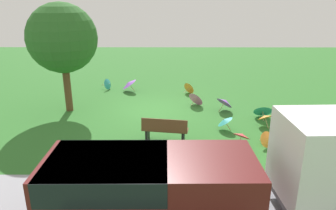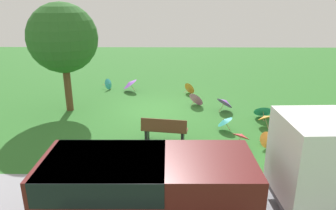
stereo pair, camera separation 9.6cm
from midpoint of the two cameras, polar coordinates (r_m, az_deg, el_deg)
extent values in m
plane|color=#2D6B28|center=(14.20, -2.86, -0.87)|extent=(40.00, 40.00, 0.00)
cube|color=#591919|center=(7.07, -3.22, -14.65)|extent=(4.62, 1.95, 1.35)
cube|color=black|center=(6.98, -11.00, -11.66)|extent=(2.60, 1.95, 0.55)
cylinder|color=black|center=(8.36, -14.18, -13.38)|extent=(0.76, 0.23, 0.76)
cylinder|color=black|center=(8.21, 8.85, -13.64)|extent=(0.76, 0.23, 0.76)
cube|color=brown|center=(10.91, -0.36, -4.49)|extent=(1.65, 0.69, 0.05)
cube|color=brown|center=(10.64, -0.55, -3.80)|extent=(1.60, 0.36, 0.45)
cube|color=black|center=(11.12, -3.62, -5.33)|extent=(0.14, 0.41, 0.45)
cube|color=black|center=(10.92, 2.97, -5.80)|extent=(0.14, 0.41, 0.45)
cylinder|color=brown|center=(14.48, -17.75, 3.50)|extent=(0.31, 0.31, 2.35)
sphere|color=#286023|center=(14.12, -18.58, 11.60)|extent=(2.95, 2.95, 2.95)
cylinder|color=tan|center=(17.14, -6.33, 3.17)|extent=(0.29, 0.03, 0.40)
cone|color=purple|center=(17.09, -6.94, 3.98)|extent=(0.82, 0.89, 0.61)
sphere|color=tan|center=(17.08, -7.09, 4.16)|extent=(0.05, 0.04, 0.05)
cylinder|color=tan|center=(14.59, 4.93, 0.50)|extent=(0.26, 0.27, 0.23)
cone|color=pink|center=(14.72, 5.53, 1.25)|extent=(0.92, 0.91, 0.72)
sphere|color=tan|center=(14.75, 5.70, 1.46)|extent=(0.06, 0.06, 0.05)
cylinder|color=tan|center=(12.72, 17.88, -3.26)|extent=(0.13, 0.24, 0.37)
cone|color=orange|center=(12.74, 17.55, -2.12)|extent=(0.83, 0.81, 0.42)
sphere|color=tan|center=(12.74, 17.49, -1.90)|extent=(0.05, 0.06, 0.05)
cylinder|color=tan|center=(11.42, 22.29, -6.56)|extent=(0.08, 0.21, 0.29)
cone|color=purple|center=(11.23, 22.45, -5.97)|extent=(0.71, 0.69, 0.43)
sphere|color=tan|center=(11.18, 22.50, -5.81)|extent=(0.05, 0.06, 0.05)
cylinder|color=tan|center=(11.26, 17.25, -6.17)|extent=(0.18, 0.33, 0.19)
cone|color=orange|center=(11.06, 18.10, -6.09)|extent=(0.66, 0.57, 0.56)
sphere|color=tan|center=(11.01, 18.32, -6.07)|extent=(0.05, 0.06, 0.05)
cylinder|color=tan|center=(16.47, 3.68, 2.70)|extent=(0.29, 0.29, 0.17)
cone|color=orange|center=(16.62, 4.26, 3.18)|extent=(0.70, 0.70, 0.64)
sphere|color=tan|center=(16.66, 4.40, 3.29)|extent=(0.06, 0.06, 0.05)
cylinder|color=tan|center=(10.83, 13.12, -6.72)|extent=(0.17, 0.20, 0.37)
cone|color=#D8383F|center=(10.85, 13.55, -5.43)|extent=(0.83, 0.82, 0.40)
sphere|color=tan|center=(10.86, 13.64, -5.18)|extent=(0.06, 0.06, 0.05)
cylinder|color=tan|center=(13.54, 17.30, -2.01)|extent=(0.06, 0.33, 0.31)
cone|color=teal|center=(13.67, 17.23, -0.92)|extent=(0.84, 0.73, 0.67)
sphere|color=tan|center=(13.70, 17.22, -0.63)|extent=(0.04, 0.05, 0.05)
cylinder|color=tan|center=(14.07, 10.00, -0.49)|extent=(0.29, 0.20, 0.38)
cone|color=purple|center=(14.13, 10.68, 0.59)|extent=(0.99, 1.02, 0.61)
sphere|color=tan|center=(14.15, 10.85, 0.86)|extent=(0.06, 0.06, 0.05)
cylinder|color=tan|center=(17.86, -11.29, 3.71)|extent=(0.38, 0.18, 0.12)
cone|color=teal|center=(17.70, -10.61, 3.83)|extent=(0.47, 0.66, 0.62)
sphere|color=tan|center=(17.67, -10.46, 3.86)|extent=(0.05, 0.05, 0.04)
cylinder|color=tan|center=(12.12, 11.13, -3.85)|extent=(0.24, 0.08, 0.34)
cone|color=teal|center=(12.05, 10.51, -2.85)|extent=(0.73, 0.76, 0.45)
sphere|color=tan|center=(12.04, 10.37, -2.62)|extent=(0.06, 0.05, 0.05)
camera|label=1|loc=(0.05, -89.79, 0.07)|focal=33.21mm
camera|label=2|loc=(0.05, 90.21, -0.07)|focal=33.21mm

